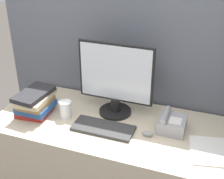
{
  "coord_description": "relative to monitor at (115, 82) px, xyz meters",
  "views": [
    {
      "loc": [
        0.59,
        -1.28,
        1.94
      ],
      "look_at": [
        -0.01,
        0.38,
        1.0
      ],
      "focal_mm": 50.0,
      "sensor_mm": 36.0,
      "label": 1
    }
  ],
  "objects": [
    {
      "name": "monitor",
      "position": [
        0.0,
        0.0,
        0.0
      ],
      "size": [
        0.52,
        0.22,
        0.51
      ],
      "color": "black",
      "rests_on": "desk"
    },
    {
      "name": "mouse",
      "position": [
        0.28,
        -0.19,
        -0.22
      ],
      "size": [
        0.07,
        0.04,
        0.03
      ],
      "color": "gray",
      "rests_on": "desk"
    },
    {
      "name": "cubicle_panel_rear",
      "position": [
        0.03,
        0.24,
        -0.15
      ],
      "size": [
        1.99,
        0.04,
        1.73
      ],
      "color": "slate",
      "rests_on": "ground_plane"
    },
    {
      "name": "keyboard",
      "position": [
        -0.0,
        -0.22,
        -0.23
      ],
      "size": [
        0.4,
        0.17,
        0.02
      ],
      "color": "#333333",
      "rests_on": "desk"
    },
    {
      "name": "coffee_cup",
      "position": [
        -0.29,
        -0.18,
        -0.18
      ],
      "size": [
        0.08,
        0.08,
        0.12
      ],
      "color": "white",
      "rests_on": "desk"
    },
    {
      "name": "paper_pile",
      "position": [
        0.66,
        -0.22,
        -0.24
      ],
      "size": [
        0.27,
        0.31,
        0.01
      ],
      "color": "white",
      "rests_on": "desk"
    },
    {
      "name": "book_stack",
      "position": [
        -0.51,
        -0.2,
        -0.15
      ],
      "size": [
        0.23,
        0.31,
        0.17
      ],
      "color": "maroon",
      "rests_on": "desk"
    },
    {
      "name": "desk_telephone",
      "position": [
        0.41,
        -0.08,
        -0.19
      ],
      "size": [
        0.17,
        0.18,
        0.12
      ],
      "color": "#99999E",
      "rests_on": "desk"
    },
    {
      "name": "desk",
      "position": [
        0.03,
        -0.14,
        -0.63
      ],
      "size": [
        1.59,
        0.69,
        0.77
      ],
      "color": "beige",
      "rests_on": "ground_plane"
    }
  ]
}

